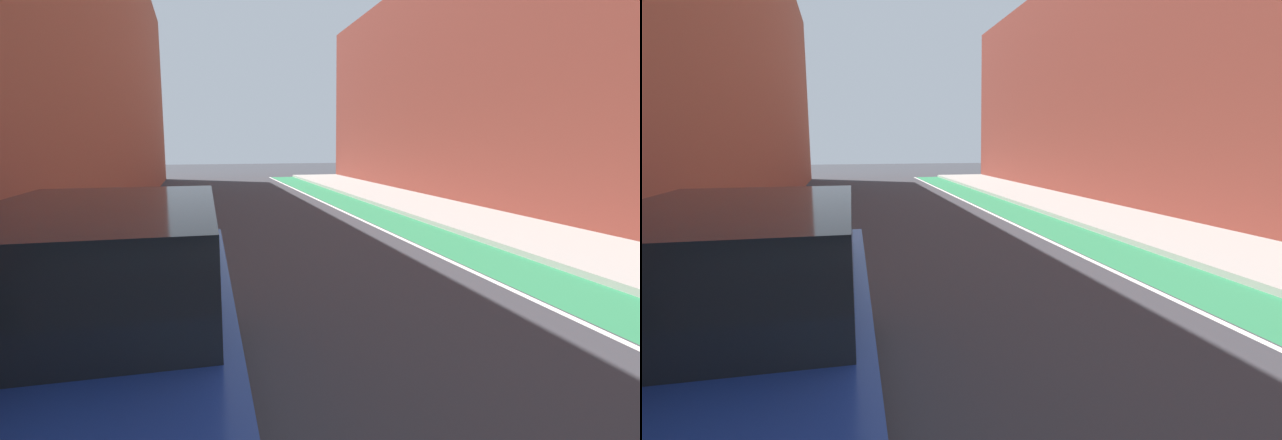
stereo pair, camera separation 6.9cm
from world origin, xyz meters
TOP-DOWN VIEW (x-y plane):
  - ground_plane at (0.00, 16.69)m, footprint 91.04×91.04m
  - bike_lane_paint at (3.46, 18.69)m, footprint 1.60×41.38m
  - lane_divider_stripe at (2.56, 18.69)m, footprint 0.12×41.38m
  - sidewalk_right at (5.90, 18.69)m, footprint 3.30×41.38m
  - building_facade_left at (-6.05, 18.67)m, footprint 4.15×41.38m
  - building_facade_right at (8.75, 20.69)m, footprint 2.40×37.38m
  - parked_suv_blue at (-3.21, 9.61)m, footprint 2.04×4.80m

SIDE VIEW (x-z plane):
  - ground_plane at x=0.00m, z-range 0.00..0.00m
  - bike_lane_paint at x=3.46m, z-range 0.00..0.00m
  - lane_divider_stripe at x=2.56m, z-range 0.00..0.00m
  - sidewalk_right at x=5.90m, z-range 0.00..0.14m
  - parked_suv_blue at x=-3.21m, z-range 0.03..2.01m
  - building_facade_right at x=8.75m, z-range 0.00..10.05m
  - building_facade_left at x=-6.05m, z-range 0.00..10.21m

